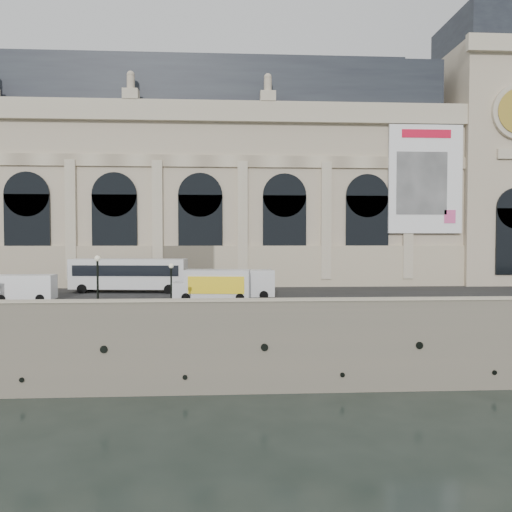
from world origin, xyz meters
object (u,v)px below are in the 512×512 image
Objects in this scene: box_truck at (213,285)px; lamp_left at (98,284)px; van_c at (238,284)px; lamp_right at (171,288)px; bus_left at (129,274)px; van_b at (21,288)px.

box_truck is 11.57m from lamp_left.
van_c is 0.87× the size of box_truck.
van_c is 14.25m from lamp_left.
box_truck is at bearing 65.80° from lamp_right.
van_b is (-8.55, -6.91, -0.79)m from bus_left.
lamp_right is (-3.14, -6.99, 0.46)m from box_truck.
box_truck is 7.67m from lamp_right.
bus_left is 15.46m from lamp_right.
lamp_left is (-11.22, -8.75, 0.83)m from van_c.
van_b is 0.87× the size of van_c.
van_b is at bearing 179.09° from box_truck.
van_b is 0.75× the size of box_truck.
lamp_right is at bearing 4.68° from lamp_left.
lamp_right is at bearing -66.55° from bus_left.
van_c is at bearing 56.20° from lamp_right.
box_truck is (17.84, -0.28, 0.20)m from van_b.
box_truck is 1.64× the size of lamp_left.
lamp_right is (5.67, 0.46, -0.33)m from lamp_left.
box_truck is (9.29, -7.19, -0.58)m from bus_left.
van_c reaches higher than van_b.
lamp_left reaches higher than van_c.
van_b is at bearing -141.05° from bus_left.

